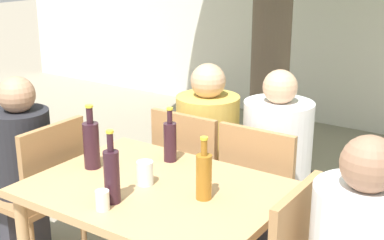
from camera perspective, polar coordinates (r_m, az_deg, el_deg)
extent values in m
cylinder|color=brown|center=(4.46, 8.35, 6.37)|extent=(0.32, 0.32, 1.89)
cube|color=tan|center=(2.55, -3.81, -7.49)|extent=(1.17, 0.88, 0.04)
cylinder|color=tan|center=(3.28, -6.93, -8.79)|extent=(0.06, 0.06, 0.70)
cube|color=#A87A4C|center=(3.26, -16.54, -7.77)|extent=(0.44, 0.44, 0.04)
cube|color=#A87A4C|center=(3.02, -14.49, -4.62)|extent=(0.04, 0.44, 0.45)
cylinder|color=#A87A4C|center=(3.60, -15.85, -9.31)|extent=(0.04, 0.04, 0.43)
cylinder|color=#A87A4C|center=(3.34, -11.52, -11.16)|extent=(0.04, 0.04, 0.43)
cube|color=#A87A4C|center=(2.25, 10.93, -12.43)|extent=(0.04, 0.44, 0.45)
cube|color=#A87A4C|center=(3.35, 1.08, -6.22)|extent=(0.44, 0.44, 0.04)
cube|color=#A87A4C|center=(3.11, -0.91, -3.37)|extent=(0.44, 0.04, 0.45)
cylinder|color=#A87A4C|center=(3.52, 5.41, -9.33)|extent=(0.04, 0.04, 0.43)
cylinder|color=#A87A4C|center=(3.69, 0.19, -7.86)|extent=(0.04, 0.04, 0.43)
cylinder|color=#A87A4C|center=(3.23, 2.07, -11.91)|extent=(0.04, 0.04, 0.43)
cylinder|color=#A87A4C|center=(3.42, -3.42, -10.13)|extent=(0.04, 0.04, 0.43)
cube|color=#A87A4C|center=(3.15, 8.33, -8.10)|extent=(0.44, 0.44, 0.04)
cube|color=#A87A4C|center=(2.88, 6.79, -5.23)|extent=(0.44, 0.04, 0.45)
cylinder|color=#A87A4C|center=(3.35, 12.59, -11.20)|extent=(0.04, 0.04, 0.43)
cylinder|color=#A87A4C|center=(3.48, 6.71, -9.68)|extent=(0.04, 0.04, 0.43)
cylinder|color=#A87A4C|center=(3.19, 3.46, -12.35)|extent=(0.04, 0.04, 0.43)
cube|color=#383842|center=(3.54, -18.98, -9.77)|extent=(0.40, 0.30, 0.47)
cylinder|color=#232328|center=(3.20, -17.64, -3.24)|extent=(0.33, 0.33, 0.49)
sphere|color=tan|center=(3.10, -18.21, 2.58)|extent=(0.21, 0.21, 0.21)
sphere|color=#936B51|center=(2.01, 18.39, -4.48)|extent=(0.21, 0.21, 0.21)
cube|color=#383842|center=(3.65, 3.31, -7.92)|extent=(0.35, 0.40, 0.47)
cylinder|color=gold|center=(3.30, 1.68, -1.63)|extent=(0.39, 0.39, 0.50)
sphere|color=tan|center=(3.20, 1.73, 4.19)|extent=(0.21, 0.21, 0.21)
cube|color=#383842|center=(3.46, 10.09, -9.71)|extent=(0.36, 0.40, 0.47)
cylinder|color=white|center=(3.09, 9.05, -2.90)|extent=(0.39, 0.39, 0.54)
sphere|color=tan|center=(2.98, 9.38, 3.50)|extent=(0.19, 0.19, 0.19)
cylinder|color=#9E661E|center=(2.38, 1.27, -6.11)|extent=(0.07, 0.07, 0.21)
cylinder|color=#9E661E|center=(2.33, 1.30, -2.95)|extent=(0.03, 0.03, 0.07)
cylinder|color=gold|center=(2.31, 1.31, -1.97)|extent=(0.03, 0.03, 0.01)
cylinder|color=#331923|center=(2.80, -2.35, -2.38)|extent=(0.07, 0.07, 0.21)
cylinder|color=#331923|center=(2.76, -2.39, 0.37)|extent=(0.03, 0.03, 0.07)
cylinder|color=gold|center=(2.74, -2.40, 1.22)|extent=(0.03, 0.03, 0.01)
cylinder|color=#331923|center=(2.37, -8.54, -6.04)|extent=(0.07, 0.07, 0.24)
cylinder|color=#331923|center=(2.31, -8.72, -2.36)|extent=(0.03, 0.03, 0.08)
cylinder|color=gold|center=(2.29, -8.78, -1.23)|extent=(0.03, 0.03, 0.01)
cylinder|color=#331923|center=(2.75, -10.71, -2.72)|extent=(0.08, 0.08, 0.24)
cylinder|color=#331923|center=(2.70, -10.90, 0.48)|extent=(0.03, 0.03, 0.08)
cylinder|color=gold|center=(2.69, -10.96, 1.45)|extent=(0.04, 0.04, 0.01)
cylinder|color=silver|center=(2.55, -5.03, -5.65)|extent=(0.08, 0.08, 0.11)
cylinder|color=silver|center=(2.34, -9.53, -8.44)|extent=(0.06, 0.06, 0.09)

